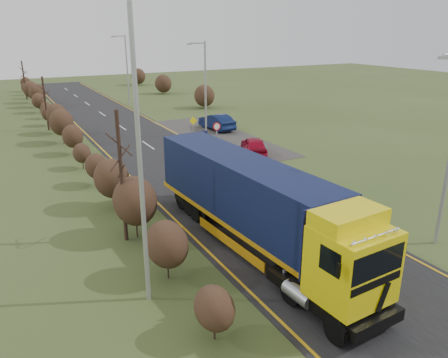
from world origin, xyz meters
TOP-DOWN VIEW (x-y plane):
  - ground at (0.00, 0.00)m, footprint 160.00×160.00m
  - road at (0.00, 10.00)m, footprint 8.00×120.00m
  - layby at (6.50, 20.00)m, footprint 6.00×18.00m
  - lane_markings at (0.00, 9.69)m, footprint 7.52×116.00m
  - hedgerow at (-6.00, 7.89)m, footprint 2.24×102.04m
  - lorry at (-1.78, 0.44)m, footprint 3.06×14.26m
  - car_red_hatchback at (6.30, 13.46)m, footprint 3.09×4.40m
  - car_blue_sedan at (7.83, 22.64)m, footprint 1.95×4.64m
  - streetlight_mid at (5.71, 20.83)m, footprint 1.76×0.18m
  - streetlight_far at (4.50, 40.60)m, footprint 1.82×0.18m
  - left_pole at (-7.13, -0.96)m, footprint 0.16×0.16m
  - speed_sign at (4.20, 15.62)m, footprint 0.64×0.10m
  - warning_board at (4.41, 20.53)m, footprint 0.74×0.11m

SIDE VIEW (x-z plane):
  - ground at x=0.00m, z-range 0.00..0.00m
  - road at x=0.00m, z-range 0.00..0.02m
  - layby at x=6.50m, z-range 0.00..0.02m
  - lane_markings at x=0.00m, z-range 0.03..0.03m
  - car_red_hatchback at x=6.30m, z-range 0.00..1.39m
  - car_blue_sedan at x=7.83m, z-range 0.00..1.49m
  - warning_board at x=4.41m, z-range 0.21..2.15m
  - hedgerow at x=-6.00m, z-range -1.41..4.64m
  - speed_sign at x=4.20m, z-range 0.46..2.80m
  - lorry at x=-1.78m, z-range 0.27..4.21m
  - streetlight_mid at x=5.71m, z-range 0.40..8.63m
  - streetlight_far at x=4.50m, z-range 0.42..8.93m
  - left_pole at x=-7.13m, z-range 0.00..10.02m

